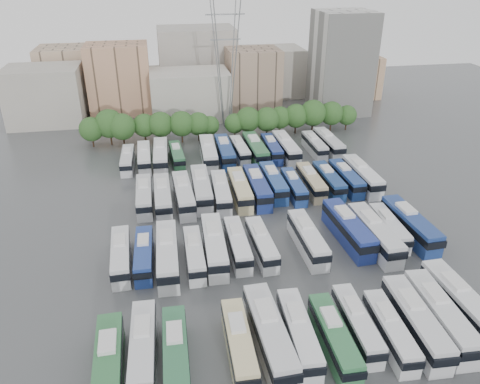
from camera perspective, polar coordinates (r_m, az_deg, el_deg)
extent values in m
plane|color=#424447|center=(72.95, 2.92, -4.82)|extent=(220.00, 220.00, 0.00)
cylinder|color=black|center=(109.85, -17.47, 5.82)|extent=(0.36, 0.36, 2.23)
sphere|color=#234C1E|center=(108.87, -17.69, 7.31)|extent=(5.36, 5.36, 5.36)
cylinder|color=black|center=(110.02, -15.43, 6.25)|extent=(0.36, 0.36, 2.67)
sphere|color=#234C1E|center=(108.85, -15.66, 8.04)|extent=(6.42, 6.42, 6.42)
cylinder|color=black|center=(108.40, -13.97, 6.06)|extent=(0.36, 0.36, 2.45)
sphere|color=#234C1E|center=(107.31, -14.17, 7.72)|extent=(5.88, 5.88, 5.88)
cylinder|color=black|center=(109.69, -11.44, 6.50)|extent=(0.36, 0.36, 2.18)
sphere|color=#234C1E|center=(108.73, -11.58, 7.96)|extent=(5.24, 5.24, 5.24)
cylinder|color=black|center=(108.67, -9.52, 6.52)|extent=(0.36, 0.36, 2.37)
sphere|color=#234C1E|center=(107.61, -9.65, 8.13)|extent=(5.69, 5.69, 5.69)
cylinder|color=black|center=(108.32, -7.04, 6.63)|extent=(0.36, 0.36, 2.39)
sphere|color=#234C1E|center=(107.25, -7.14, 8.26)|extent=(5.73, 5.73, 5.73)
cylinder|color=black|center=(108.86, -5.04, 6.79)|extent=(0.36, 0.36, 2.21)
sphere|color=#234C1E|center=(107.87, -5.10, 8.28)|extent=(5.29, 5.29, 5.29)
cylinder|color=black|center=(109.73, -3.64, 6.89)|extent=(0.36, 0.36, 1.82)
sphere|color=#234C1E|center=(108.92, -3.68, 8.11)|extent=(4.36, 4.36, 4.36)
cylinder|color=black|center=(110.20, -0.67, 7.07)|extent=(0.36, 0.36, 1.93)
sphere|color=#234C1E|center=(109.34, -0.68, 8.36)|extent=(4.63, 4.63, 4.63)
cylinder|color=black|center=(110.52, 0.99, 7.25)|extent=(0.36, 0.36, 2.39)
sphere|color=#234C1E|center=(109.48, 1.01, 8.85)|extent=(5.74, 5.74, 5.74)
cylinder|color=black|center=(110.89, 3.26, 7.27)|extent=(0.36, 0.36, 2.36)
sphere|color=#234C1E|center=(109.86, 3.30, 8.84)|extent=(5.66, 5.66, 5.66)
cylinder|color=black|center=(113.28, 4.84, 7.60)|extent=(0.36, 0.36, 2.19)
sphere|color=#234C1E|center=(112.34, 4.90, 9.03)|extent=(5.25, 5.25, 5.25)
cylinder|color=black|center=(114.00, 6.75, 7.68)|extent=(0.36, 0.36, 2.35)
sphere|color=#234C1E|center=(113.01, 6.83, 9.20)|extent=(5.63, 5.63, 5.63)
cylinder|color=black|center=(115.30, 8.78, 7.83)|extent=(0.36, 0.36, 2.59)
sphere|color=#234C1E|center=(114.22, 8.90, 9.50)|extent=(6.23, 6.23, 6.23)
cylinder|color=black|center=(117.15, 10.96, 7.90)|extent=(0.36, 0.36, 2.37)
sphere|color=#234C1E|center=(116.17, 11.10, 9.40)|extent=(5.68, 5.68, 5.68)
cylinder|color=black|center=(118.57, 12.76, 7.87)|extent=(0.36, 0.36, 2.01)
sphere|color=#234C1E|center=(117.75, 12.90, 9.12)|extent=(4.81, 4.81, 4.81)
cube|color=#9E998E|center=(129.15, -22.61, 10.82)|extent=(18.00, 14.00, 14.00)
cube|color=tan|center=(131.94, -14.49, 13.21)|extent=(16.00, 12.00, 18.00)
cube|color=#ADA89E|center=(124.89, -6.10, 11.73)|extent=(20.00, 14.00, 12.00)
cube|color=gray|center=(132.64, 1.61, 13.65)|extent=(14.00, 12.00, 16.00)
cube|color=gray|center=(143.72, -5.25, 15.40)|extent=(22.00, 16.00, 20.00)
cube|color=tan|center=(143.49, -19.97, 13.12)|extent=(16.00, 14.00, 16.00)
cube|color=#A39E93|center=(146.03, 3.78, 14.43)|extent=(18.00, 14.00, 14.00)
cube|color=tan|center=(148.36, 13.64, 13.56)|extent=(14.00, 12.00, 12.00)
cube|color=gray|center=(138.39, -9.97, 12.55)|extent=(12.00, 10.00, 10.00)
cube|color=silver|center=(130.47, 12.24, 15.10)|extent=(14.00, 14.00, 26.00)
cylinder|color=slate|center=(111.38, -2.64, 15.82)|extent=(2.90, 2.91, 33.83)
cylinder|color=slate|center=(115.28, -2.93, 16.19)|extent=(2.90, 2.91, 33.83)
cylinder|color=slate|center=(111.99, -0.53, 15.90)|extent=(2.90, 2.91, 33.83)
cylinder|color=slate|center=(115.86, -0.89, 16.27)|extent=(2.90, 2.91, 33.83)
cube|color=slate|center=(112.22, -1.82, 20.83)|extent=(9.00, 0.30, 0.30)
cube|color=slate|center=(112.92, -1.78, 18.09)|extent=(7.00, 0.30, 0.30)
cube|color=#2F6E3E|center=(51.27, -15.67, -19.89)|extent=(2.84, 12.18, 3.44)
cube|color=black|center=(50.70, -15.78, -19.50)|extent=(2.96, 12.37, 1.01)
cube|color=silver|center=(50.99, -15.88, -17.16)|extent=(1.79, 3.27, 0.44)
cube|color=silver|center=(52.30, -11.71, -18.27)|extent=(2.84, 11.73, 3.30)
cube|color=black|center=(51.76, -11.78, -17.89)|extent=(2.96, 11.91, 0.97)
cube|color=silver|center=(52.08, -11.85, -15.69)|extent=(1.75, 3.16, 0.43)
cube|color=#2D6B44|center=(51.15, -7.82, -19.19)|extent=(2.73, 11.60, 3.27)
cube|color=black|center=(50.60, -7.86, -18.81)|extent=(2.85, 11.78, 0.96)
cube|color=silver|center=(50.88, -8.01, -16.58)|extent=(1.71, 3.12, 0.42)
cube|color=beige|center=(51.88, -0.12, -18.13)|extent=(2.62, 11.21, 3.16)
cube|color=black|center=(51.35, -0.10, -17.76)|extent=(2.73, 11.38, 0.93)
cube|color=silver|center=(51.64, -0.38, -15.64)|extent=(1.65, 3.01, 0.41)
cube|color=silver|center=(52.51, 3.59, -17.07)|extent=(3.19, 13.26, 3.74)
cube|color=black|center=(51.91, 3.66, -16.62)|extent=(3.33, 13.46, 1.10)
cube|color=silver|center=(52.26, 3.17, -14.18)|extent=(1.97, 3.57, 0.48)
cube|color=silver|center=(53.32, 7.14, -16.79)|extent=(2.95, 11.58, 3.25)
cube|color=black|center=(52.80, 7.22, -16.40)|extent=(3.07, 11.76, 0.96)
cube|color=silver|center=(53.11, 6.86, -14.30)|extent=(1.76, 3.13, 0.42)
cube|color=#317244|center=(53.45, 11.37, -17.12)|extent=(2.58, 11.27, 3.18)
cube|color=black|center=(52.94, 11.48, -16.74)|extent=(2.69, 11.44, 0.94)
cube|color=silver|center=(53.20, 11.02, -14.70)|extent=(1.64, 3.02, 0.41)
cube|color=silver|center=(55.66, 14.02, -15.44)|extent=(2.62, 10.79, 3.04)
cube|color=black|center=(55.19, 14.14, -15.08)|extent=(2.73, 10.96, 0.89)
cube|color=silver|center=(55.47, 13.71, -13.22)|extent=(1.61, 2.91, 0.39)
cube|color=silver|center=(55.84, 17.80, -15.89)|extent=(2.79, 10.77, 3.02)
cube|color=black|center=(55.37, 17.94, -15.54)|extent=(2.91, 10.93, 0.89)
cube|color=silver|center=(55.62, 17.49, -13.69)|extent=(1.65, 2.92, 0.39)
cube|color=silver|center=(57.42, 20.55, -14.67)|extent=(3.31, 12.72, 3.57)
cube|color=black|center=(56.88, 20.74, -14.25)|extent=(3.45, 12.92, 1.05)
cube|color=silver|center=(57.21, 20.18, -12.14)|extent=(1.95, 3.45, 0.46)
cube|color=silver|center=(59.11, 23.12, -13.80)|extent=(3.34, 12.99, 3.65)
cube|color=black|center=(58.58, 23.32, -13.37)|extent=(3.48, 13.19, 1.07)
cube|color=silver|center=(58.92, 22.73, -11.30)|extent=(1.98, 3.51, 0.47)
cube|color=silver|center=(61.90, 25.22, -12.23)|extent=(3.04, 12.96, 3.65)
cube|color=black|center=(61.40, 25.44, -11.81)|extent=(3.18, 13.16, 1.07)
cube|color=silver|center=(61.70, 24.75, -9.86)|extent=(1.91, 3.48, 0.47)
cube|color=silver|center=(66.39, -14.31, -7.63)|extent=(2.78, 11.29, 3.18)
cube|color=black|center=(65.94, -14.37, -7.26)|extent=(2.90, 11.46, 0.93)
cube|color=silver|center=(66.61, -14.47, -5.68)|extent=(1.69, 3.04, 0.41)
cube|color=navy|center=(66.01, -11.62, -7.59)|extent=(2.56, 10.85, 3.06)
cube|color=black|center=(65.57, -11.67, -7.23)|extent=(2.68, 11.01, 0.90)
cube|color=silver|center=(66.20, -11.73, -5.70)|extent=(1.60, 2.92, 0.40)
cube|color=silver|center=(64.89, -8.83, -7.66)|extent=(3.04, 12.97, 3.66)
cube|color=black|center=(64.36, -8.87, -7.23)|extent=(3.18, 13.17, 1.08)
cube|color=silver|center=(65.12, -8.99, -5.37)|extent=(1.91, 3.48, 0.47)
cube|color=silver|center=(65.10, -5.58, -7.65)|extent=(2.35, 10.70, 3.03)
cube|color=black|center=(64.67, -5.59, -7.29)|extent=(2.46, 10.86, 0.89)
cube|color=silver|center=(65.28, -5.75, -5.76)|extent=(1.53, 2.86, 0.39)
cube|color=silver|center=(66.13, -3.15, -6.64)|extent=(3.17, 12.82, 3.61)
cube|color=black|center=(65.61, -3.15, -6.22)|extent=(3.31, 13.02, 1.06)
cube|color=silver|center=(66.38, -3.32, -4.43)|extent=(1.93, 3.46, 0.47)
cube|color=silver|center=(66.76, -0.30, -6.48)|extent=(2.41, 11.11, 3.15)
cube|color=black|center=(66.32, -0.29, -6.11)|extent=(2.52, 11.28, 0.93)
cube|color=silver|center=(66.96, -0.51, -4.56)|extent=(1.59, 2.97, 0.41)
cube|color=silver|center=(66.98, 2.64, -6.42)|extent=(2.66, 10.92, 3.07)
cube|color=black|center=(66.55, 2.68, -6.06)|extent=(2.77, 11.09, 0.90)
cube|color=silver|center=(67.16, 2.38, -4.56)|extent=(1.63, 2.94, 0.40)
cube|color=silver|center=(68.43, 8.22, -5.74)|extent=(2.66, 12.05, 3.41)
cube|color=black|center=(67.97, 8.30, -5.35)|extent=(2.78, 12.24, 1.00)
cube|color=silver|center=(68.64, 7.94, -3.73)|extent=(1.73, 3.22, 0.44)
cube|color=navy|center=(71.54, 13.02, -4.49)|extent=(3.48, 13.34, 3.74)
cube|color=black|center=(71.06, 13.14, -4.06)|extent=(3.62, 13.55, 1.10)
cube|color=silver|center=(71.77, 12.64, -2.38)|extent=(2.05, 3.62, 0.48)
cube|color=silver|center=(71.28, 16.03, -5.02)|extent=(3.12, 13.25, 3.74)
cube|color=black|center=(70.79, 16.16, -4.59)|extent=(3.25, 13.45, 1.10)
cube|color=silver|center=(71.47, 15.66, -2.90)|extent=(1.95, 3.56, 0.48)
cube|color=silver|center=(74.19, 17.68, -4.24)|extent=(2.71, 10.80, 3.04)
cube|color=black|center=(73.81, 17.79, -3.91)|extent=(2.82, 10.96, 0.89)
cube|color=silver|center=(74.40, 17.45, -2.59)|extent=(1.63, 2.92, 0.39)
cube|color=navy|center=(75.24, 19.99, -3.86)|extent=(3.31, 13.29, 3.74)
cube|color=black|center=(74.78, 20.14, -3.45)|extent=(3.45, 13.49, 1.10)
cube|color=silver|center=(75.44, 19.61, -1.87)|extent=(2.00, 3.59, 0.48)
cube|color=silver|center=(81.05, -11.59, -0.58)|extent=(2.52, 11.73, 3.32)
cube|color=black|center=(80.64, -11.63, -0.23)|extent=(2.64, 11.90, 0.98)
cube|color=silver|center=(81.55, -11.71, 1.05)|extent=(1.67, 3.13, 0.43)
cube|color=silver|center=(80.16, -9.39, -0.64)|extent=(2.65, 12.24, 3.47)
cube|color=black|center=(79.72, -9.42, -0.27)|extent=(2.77, 12.43, 1.02)
cube|color=silver|center=(80.67, -9.53, 1.08)|extent=(1.75, 3.27, 0.45)
cube|color=silver|center=(80.15, -6.89, -0.42)|extent=(3.11, 12.75, 3.59)
cube|color=black|center=(79.70, -6.90, -0.03)|extent=(3.25, 12.94, 1.06)
cube|color=silver|center=(80.68, -7.09, 1.37)|extent=(1.91, 3.44, 0.46)
cube|color=silver|center=(81.87, -4.71, 0.36)|extent=(3.05, 13.20, 3.73)
cube|color=black|center=(81.41, -4.72, 0.76)|extent=(3.19, 13.40, 1.10)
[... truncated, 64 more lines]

